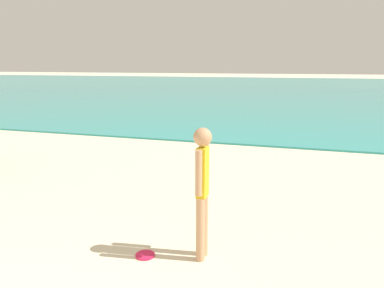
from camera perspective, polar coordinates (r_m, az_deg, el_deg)
name	(u,v)px	position (r m, az deg, el deg)	size (l,w,h in m)	color
water	(282,88)	(41.25, 14.12, 8.68)	(160.00, 60.00, 0.06)	teal
person_standing	(202,186)	(4.63, 1.64, -6.70)	(0.23, 0.41, 1.76)	tan
frisbee	(145,255)	(5.11, -7.44, -17.08)	(0.26, 0.26, 0.03)	#E51E4C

